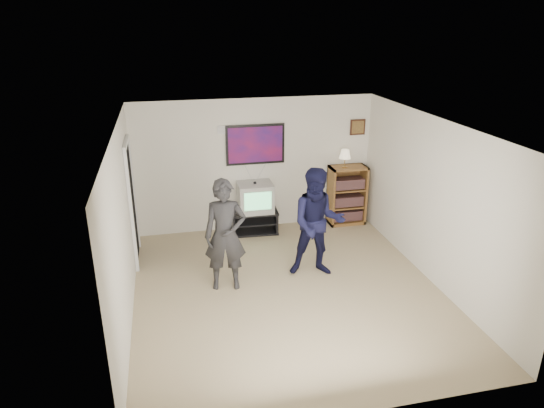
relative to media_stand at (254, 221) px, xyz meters
name	(u,v)px	position (x,y,z in m)	size (l,w,h in m)	color
room_shell	(283,205)	(0.08, -1.88, 1.03)	(4.51, 5.00, 2.51)	#96845F
media_stand	(254,221)	(0.00, 0.00, 0.00)	(0.90, 0.54, 0.44)	black
crt_television	(255,197)	(0.02, 0.00, 0.49)	(0.64, 0.54, 0.54)	#ACABA6
bookshelf	(347,195)	(1.86, 0.05, 0.37)	(0.71, 0.41, 1.17)	brown
table_lamp	(345,158)	(1.77, 0.02, 1.12)	(0.22, 0.22, 0.35)	beige
person_tall	(225,235)	(-0.78, -1.88, 0.64)	(0.62, 0.41, 1.71)	#272628
person_short	(318,223)	(0.66, -1.79, 0.66)	(0.85, 0.66, 1.75)	black
controller_left	(225,210)	(-0.76, -1.71, 0.96)	(0.03, 0.11, 0.03)	white
controller_right	(317,205)	(0.70, -1.59, 0.88)	(0.03, 0.11, 0.03)	white
poster	(255,145)	(0.08, 0.24, 1.43)	(1.10, 0.03, 0.75)	black
air_vent	(225,130)	(-0.47, 0.25, 1.73)	(0.28, 0.02, 0.14)	white
small_picture	(358,127)	(2.08, 0.25, 1.66)	(0.30, 0.03, 0.30)	black
doorway	(132,204)	(-2.15, -0.63, 0.78)	(0.03, 0.85, 2.00)	black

